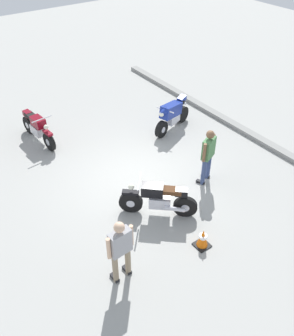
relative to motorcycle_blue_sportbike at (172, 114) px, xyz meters
The scene contains 8 objects.
ground_plane 3.17m from the motorcycle_blue_sportbike, 58.23° to the right, with size 40.00×40.00×0.00m, color #9E9E99.
curb_edge 2.60m from the motorcycle_blue_sportbike, 50.08° to the left, with size 14.00×0.30×0.15m, color gray.
motorcycle_blue_sportbike is the anchor object (origin of this frame).
motorcycle_maroon_cruiser 4.69m from the motorcycle_blue_sportbike, 115.97° to the right, with size 2.09×0.70×1.09m.
motorcycle_black_cruiser 4.41m from the motorcycle_blue_sportbike, 43.47° to the right, with size 1.49×1.63×1.09m.
person_in_gray_shirt 6.56m from the motorcycle_blue_sportbike, 48.50° to the right, with size 0.32×0.66×1.72m.
person_in_green_shirt 3.12m from the motorcycle_blue_sportbike, 19.98° to the right, with size 0.45×0.65×1.75m.
traffic_cone 5.51m from the motorcycle_blue_sportbike, 30.95° to the right, with size 0.36×0.36×0.53m.
Camera 1 is at (7.11, -4.74, 6.97)m, focal length 38.91 mm.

